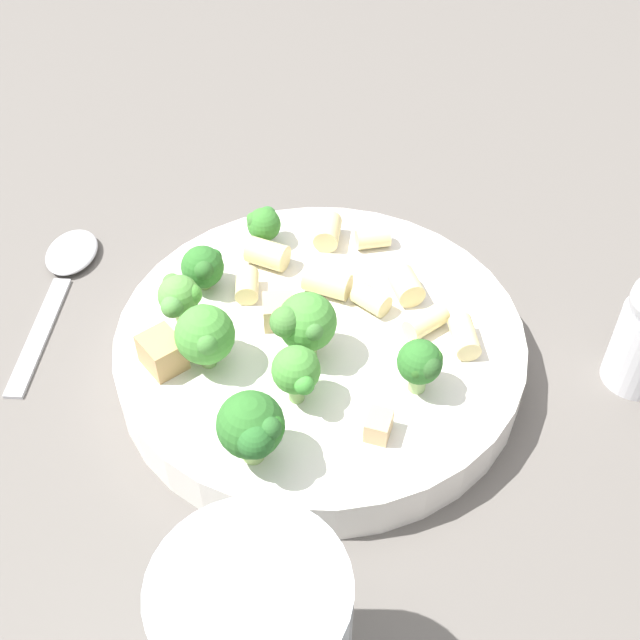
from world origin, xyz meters
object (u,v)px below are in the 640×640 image
(broccoli_floret_7, at_px, (205,334))
(chicken_chunk_0, at_px, (278,312))
(rigatoni_2, at_px, (328,232))
(spoon, at_px, (64,272))
(broccoli_floret_2, at_px, (421,364))
(broccoli_floret_6, at_px, (297,371))
(broccoli_floret_5, at_px, (203,267))
(rigatoni_7, at_px, (247,285))
(pasta_bowl, at_px, (320,345))
(chicken_chunk_1, at_px, (162,352))
(rigatoni_0, at_px, (329,282))
(broccoli_floret_1, at_px, (253,428))
(rigatoni_6, at_px, (464,332))
(rigatoni_4, at_px, (371,299))
(chicken_chunk_2, at_px, (379,426))
(rigatoni_1, at_px, (426,322))
(rigatoni_8, at_px, (406,286))
(rigatoni_5, at_px, (373,238))
(broccoli_floret_0, at_px, (178,299))
(rigatoni_3, at_px, (267,254))
(broccoli_floret_4, at_px, (263,223))
(broccoli_floret_3, at_px, (305,323))

(broccoli_floret_7, height_order, chicken_chunk_0, broccoli_floret_7)
(rigatoni_2, relative_size, spoon, 0.16)
(broccoli_floret_2, distance_m, broccoli_floret_6, 0.07)
(broccoli_floret_5, bearing_deg, rigatoni_7, 174.95)
(pasta_bowl, bearing_deg, chicken_chunk_1, 23.89)
(broccoli_floret_7, distance_m, rigatoni_0, 0.09)
(broccoli_floret_1, bearing_deg, rigatoni_6, -136.76)
(broccoli_floret_1, distance_m, rigatoni_4, 0.13)
(spoon, bearing_deg, chicken_chunk_2, 150.47)
(broccoli_floret_2, xyz_separation_m, spoon, (0.25, -0.10, -0.05))
(rigatoni_1, bearing_deg, rigatoni_8, -64.34)
(spoon, bearing_deg, rigatoni_5, -172.93)
(pasta_bowl, height_order, rigatoni_4, rigatoni_4)
(broccoli_floret_5, bearing_deg, broccoli_floret_0, 77.66)
(rigatoni_3, height_order, rigatoni_7, rigatoni_3)
(pasta_bowl, xyz_separation_m, rigatoni_3, (0.04, -0.06, 0.02))
(rigatoni_6, height_order, chicken_chunk_2, rigatoni_6)
(broccoli_floret_6, distance_m, spoon, 0.22)
(broccoli_floret_1, height_order, rigatoni_2, broccoli_floret_1)
(broccoli_floret_4, xyz_separation_m, rigatoni_0, (-0.05, 0.04, -0.01))
(broccoli_floret_5, height_order, rigatoni_0, broccoli_floret_5)
(broccoli_floret_6, height_order, rigatoni_8, broccoli_floret_6)
(pasta_bowl, distance_m, rigatoni_6, 0.09)
(broccoli_floret_3, bearing_deg, rigatoni_1, -156.41)
(broccoli_floret_6, xyz_separation_m, rigatoni_0, (-0.01, -0.09, -0.01))
(broccoli_floret_0, height_order, chicken_chunk_2, broccoli_floret_0)
(rigatoni_0, distance_m, rigatoni_7, 0.05)
(rigatoni_0, distance_m, rigatoni_4, 0.03)
(broccoli_floret_4, bearing_deg, broccoli_floret_6, 107.88)
(broccoli_floret_6, bearing_deg, broccoli_floret_2, -166.75)
(broccoli_floret_0, xyz_separation_m, rigatoni_3, (-0.04, -0.06, -0.01))
(broccoli_floret_6, xyz_separation_m, chicken_chunk_0, (0.02, -0.06, -0.02))
(broccoli_floret_5, bearing_deg, chicken_chunk_2, 139.45)
(rigatoni_6, bearing_deg, chicken_chunk_2, 59.30)
(pasta_bowl, bearing_deg, rigatoni_1, -171.11)
(rigatoni_0, relative_size, rigatoni_5, 1.29)
(broccoli_floret_3, relative_size, broccoli_floret_5, 1.44)
(broccoli_floret_5, relative_size, rigatoni_3, 1.15)
(rigatoni_2, height_order, rigatoni_5, rigatoni_2)
(broccoli_floret_7, bearing_deg, pasta_bowl, -150.87)
(broccoli_floret_0, bearing_deg, chicken_chunk_2, 151.45)
(broccoli_floret_2, bearing_deg, broccoli_floret_1, 35.66)
(rigatoni_8, bearing_deg, broccoli_floret_4, -22.70)
(rigatoni_5, bearing_deg, broccoli_floret_1, 75.86)
(broccoli_floret_5, distance_m, rigatoni_5, 0.12)
(broccoli_floret_1, bearing_deg, broccoli_floret_6, -109.75)
(broccoli_floret_4, height_order, chicken_chunk_2, broccoli_floret_4)
(rigatoni_7, distance_m, chicken_chunk_2, 0.14)
(broccoli_floret_0, distance_m, rigatoni_0, 0.10)
(broccoli_floret_1, distance_m, chicken_chunk_0, 0.11)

